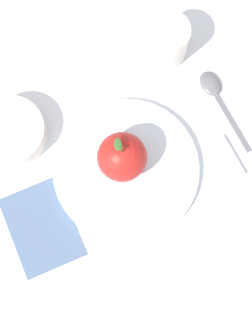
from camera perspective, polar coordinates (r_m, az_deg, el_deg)
The scene contains 8 objects.
ground_plane at distance 0.81m, azimuth 1.06°, elevation -0.31°, with size 2.40×2.40×0.00m, color silver.
dinner_plate at distance 0.80m, azimuth 0.00°, elevation -0.16°, with size 0.25×0.25×0.02m.
apple at distance 0.76m, azimuth -0.48°, elevation 1.32°, with size 0.08×0.08×0.10m.
side_bowl at distance 0.83m, azimuth -13.64°, elevation 4.30°, with size 0.12×0.12×0.04m.
cup at distance 0.84m, azimuth 4.83°, elevation 15.02°, with size 0.08×0.08×0.08m.
knife at distance 0.84m, azimuth 10.82°, elevation 4.10°, with size 0.21×0.05×0.01m.
spoon at distance 0.86m, azimuth 10.64°, elevation 8.98°, with size 0.16×0.04×0.01m.
linen_napkin at distance 0.81m, azimuth -10.07°, elevation -6.99°, with size 0.11×0.14×0.00m, color slate.
Camera 1 is at (-0.12, 0.11, 0.80)m, focal length 50.82 mm.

